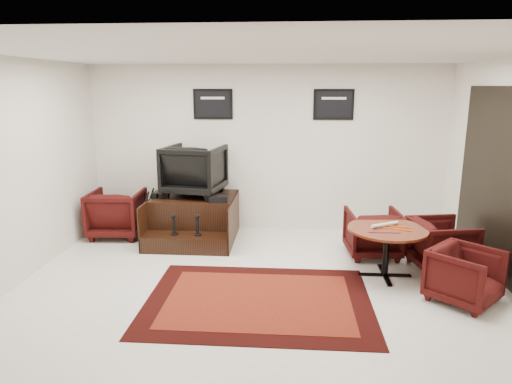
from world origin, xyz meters
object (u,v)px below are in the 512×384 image
(meeting_table, at_px, (387,234))
(shine_podium, at_px, (194,219))
(armchair_side, at_px, (117,211))
(table_chair_window, at_px, (442,242))
(table_chair_back, at_px, (373,230))
(table_chair_corner, at_px, (465,273))
(shine_chair, at_px, (194,168))

(meeting_table, bearing_deg, shine_podium, 154.49)
(armchair_side, xyz_separation_m, table_chair_window, (4.92, -1.05, -0.05))
(armchair_side, distance_m, table_chair_back, 4.12)
(shine_podium, xyz_separation_m, table_chair_corner, (3.58, -2.02, 0.03))
(table_chair_back, bearing_deg, shine_podium, -16.31)
(shine_chair, distance_m, table_chair_corner, 4.26)
(shine_chair, bearing_deg, table_chair_corner, 158.52)
(shine_podium, xyz_separation_m, table_chair_back, (2.78, -0.58, 0.06))
(meeting_table, relative_size, table_chair_back, 1.33)
(meeting_table, bearing_deg, table_chair_window, 21.44)
(armchair_side, bearing_deg, shine_podium, 176.34)
(armchair_side, distance_m, meeting_table, 4.34)
(shine_chair, bearing_deg, armchair_side, 14.95)
(shine_chair, relative_size, table_chair_corner, 1.29)
(shine_chair, bearing_deg, table_chair_back, 175.10)
(shine_podium, distance_m, shine_chair, 0.84)
(table_chair_corner, bearing_deg, armchair_side, 110.47)
(meeting_table, height_order, table_chair_corner, table_chair_corner)
(shine_podium, height_order, table_chair_back, table_chair_back)
(meeting_table, xyz_separation_m, table_chair_window, (0.80, 0.32, -0.20))
(table_chair_window, bearing_deg, table_chair_corner, 166.70)
(table_chair_corner, bearing_deg, meeting_table, 91.40)
(table_chair_back, bearing_deg, shine_chair, -19.09)
(shine_chair, xyz_separation_m, table_chair_back, (2.78, -0.72, -0.77))
(shine_chair, height_order, armchair_side, shine_chair)
(table_chair_window, bearing_deg, shine_podium, 63.54)
(table_chair_back, distance_m, table_chair_corner, 1.65)
(table_chair_back, bearing_deg, armchair_side, -12.92)
(table_chair_back, xyz_separation_m, table_chair_window, (0.84, -0.45, 0.00))
(shine_podium, distance_m, table_chair_window, 3.77)
(shine_chair, distance_m, table_chair_window, 3.89)
(shine_podium, xyz_separation_m, shine_chair, (0.00, 0.14, 0.83))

